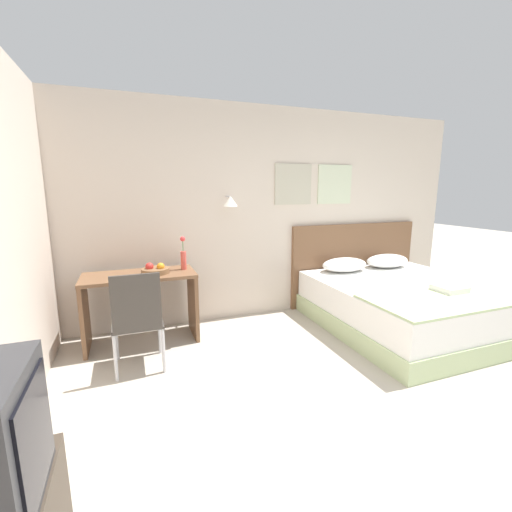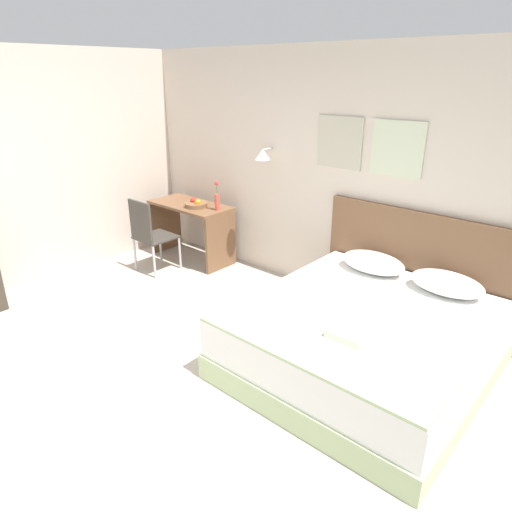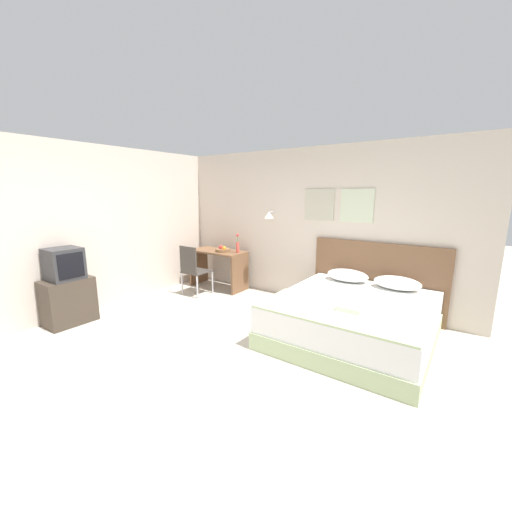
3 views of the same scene
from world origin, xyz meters
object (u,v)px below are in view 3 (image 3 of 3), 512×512
object	(u,v)px
pillow_right	(397,283)
throw_blanket	(337,312)
television	(64,264)
folded_towel_near_foot	(351,307)
tv_stand	(69,301)
bed	(353,319)
headboard	(376,279)
desk	(218,262)
flower_vase	(238,245)
pillow_left	(347,275)
desk_chair	(192,267)
fruit_bowl	(223,250)

from	to	relation	value
pillow_right	throw_blanket	bearing A→B (deg)	-104.75
television	folded_towel_near_foot	bearing A→B (deg)	21.42
tv_stand	bed	bearing A→B (deg)	27.90
bed	pillow_right	distance (m)	0.93
headboard	tv_stand	size ratio (longest dim) A/B	3.00
pillow_right	folded_towel_near_foot	distance (m)	1.25
desk	tv_stand	distance (m)	2.68
flower_vase	pillow_left	bearing A→B (deg)	0.81
pillow_left	throw_blanket	distance (m)	1.41
desk_chair	desk	bearing A→B (deg)	85.14
throw_blanket	television	size ratio (longest dim) A/B	4.02
pillow_right	folded_towel_near_foot	size ratio (longest dim) A/B	2.26
tv_stand	television	bearing A→B (deg)	0.00
throw_blanket	flower_vase	size ratio (longest dim) A/B	4.95
bed	pillow_left	xyz separation A→B (m)	(-0.36, 0.77, 0.37)
pillow_right	tv_stand	bearing A→B (deg)	-145.88
television	pillow_right	bearing A→B (deg)	34.14
bed	folded_towel_near_foot	distance (m)	0.57
throw_blanket	desk_chair	size ratio (longest dim) A/B	1.95
desk	tv_stand	size ratio (longest dim) A/B	1.71
pillow_right	throw_blanket	xyz separation A→B (m)	(-0.36, -1.37, -0.08)
desk_chair	television	size ratio (longest dim) A/B	2.06
desk_chair	television	world-z (taller)	television
throw_blanket	desk	bearing A→B (deg)	156.50
throw_blanket	desk	size ratio (longest dim) A/B	1.60
bed	pillow_left	size ratio (longest dim) A/B	3.19
pillow_right	tv_stand	xyz separation A→B (m)	(-3.94, -2.67, -0.30)
bed	folded_towel_near_foot	xyz separation A→B (m)	(0.11, -0.45, 0.33)
headboard	desk	size ratio (longest dim) A/B	1.75
pillow_right	desk_chair	bearing A→B (deg)	-168.05
pillow_right	tv_stand	world-z (taller)	pillow_right
pillow_right	television	size ratio (longest dim) A/B	1.40
headboard	tv_stand	bearing A→B (deg)	-140.58
desk_chair	pillow_right	bearing A→B (deg)	11.95
headboard	desk_chair	size ratio (longest dim) A/B	2.14
headboard	desk_chair	xyz separation A→B (m)	(-3.03, -0.99, -0.04)
bed	television	distance (m)	4.10
desk	desk_chair	world-z (taller)	desk_chair
pillow_left	television	xyz separation A→B (m)	(-3.22, -2.67, 0.26)
bed	desk_chair	world-z (taller)	desk_chair
flower_vase	tv_stand	bearing A→B (deg)	-112.24
folded_towel_near_foot	fruit_bowl	bearing A→B (deg)	159.18
pillow_left	tv_stand	bearing A→B (deg)	-140.36
throw_blanket	flower_vase	distance (m)	2.86
bed	headboard	size ratio (longest dim) A/B	1.01
bed	desk_chair	xyz separation A→B (m)	(-3.03, 0.06, 0.27)
folded_towel_near_foot	throw_blanket	bearing A→B (deg)	-128.20
folded_towel_near_foot	flower_vase	xyz separation A→B (m)	(-2.62, 1.19, 0.31)
desk_chair	folded_towel_near_foot	bearing A→B (deg)	-9.11
desk_chair	television	bearing A→B (deg)	-105.65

